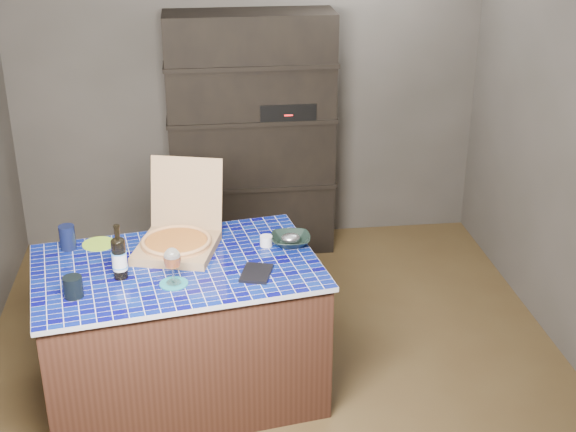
{
  "coord_description": "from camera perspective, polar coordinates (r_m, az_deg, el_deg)",
  "views": [
    {
      "loc": [
        -0.42,
        -4.09,
        2.77
      ],
      "look_at": [
        0.08,
        0.0,
        0.93
      ],
      "focal_mm": 50.0,
      "sensor_mm": 36.0,
      "label": 1
    }
  ],
  "objects": [
    {
      "name": "teal_trivet",
      "position": [
        4.08,
        -8.12,
        -4.78
      ],
      "size": [
        0.14,
        0.14,
        0.01
      ],
      "primitive_type": "cylinder",
      "color": "#18757F",
      "rests_on": "kitchen_island"
    },
    {
      "name": "bowl",
      "position": [
        4.43,
        0.19,
        -1.73
      ],
      "size": [
        0.23,
        0.23,
        0.05
      ],
      "primitive_type": "imported",
      "rotation": [
        0.0,
        0.0,
        -0.07
      ],
      "color": "black",
      "rests_on": "kitchen_island"
    },
    {
      "name": "room",
      "position": [
        4.38,
        -1.1,
        3.82
      ],
      "size": [
        3.5,
        3.5,
        3.5
      ],
      "color": "brown",
      "rests_on": "ground"
    },
    {
      "name": "foil_contents",
      "position": [
        4.42,
        0.19,
        -1.58
      ],
      "size": [
        0.11,
        0.09,
        0.05
      ],
      "primitive_type": "ellipsoid",
      "color": "#AFB1BA",
      "rests_on": "bowl"
    },
    {
      "name": "dvd_case",
      "position": [
        4.13,
        -2.27,
        -4.08
      ],
      "size": [
        0.19,
        0.23,
        0.02
      ],
      "primitive_type": "cube",
      "rotation": [
        0.0,
        0.0,
        -0.28
      ],
      "color": "black",
      "rests_on": "kitchen_island"
    },
    {
      "name": "shelving_unit",
      "position": [
        5.93,
        -2.58,
        5.76
      ],
      "size": [
        1.2,
        0.41,
        1.8
      ],
      "color": "black",
      "rests_on": "floor"
    },
    {
      "name": "white_jar",
      "position": [
        4.42,
        -1.56,
        -1.78
      ],
      "size": [
        0.07,
        0.07,
        0.06
      ],
      "primitive_type": "cylinder",
      "color": "silver",
      "rests_on": "kitchen_island"
    },
    {
      "name": "pizza_box",
      "position": [
        4.4,
        -7.85,
        -1.64
      ],
      "size": [
        0.53,
        0.59,
        0.45
      ],
      "rotation": [
        0.0,
        0.0,
        -0.27
      ],
      "color": "#967D4D",
      "rests_on": "kitchen_island"
    },
    {
      "name": "mead_bottle",
      "position": [
        4.14,
        -11.91,
        -2.88
      ],
      "size": [
        0.08,
        0.08,
        0.29
      ],
      "color": "black",
      "rests_on": "kitchen_island"
    },
    {
      "name": "green_trivet",
      "position": [
        4.56,
        -13.3,
        -1.94
      ],
      "size": [
        0.18,
        0.18,
        0.01
      ],
      "primitive_type": "cylinder",
      "color": "#8CC029",
      "rests_on": "kitchen_island"
    },
    {
      "name": "kitchen_island",
      "position": [
        4.46,
        -7.64,
        -8.09
      ],
      "size": [
        1.61,
        1.17,
        0.81
      ],
      "rotation": [
        0.0,
        0.0,
        0.17
      ],
      "color": "#3F2218",
      "rests_on": "floor"
    },
    {
      "name": "navy_cup",
      "position": [
        4.53,
        -15.42,
        -1.48
      ],
      "size": [
        0.09,
        0.09,
        0.14
      ],
      "primitive_type": "cylinder",
      "color": "black",
      "rests_on": "kitchen_island"
    },
    {
      "name": "tumbler",
      "position": [
        4.04,
        -15.04,
        -4.89
      ],
      "size": [
        0.1,
        0.1,
        0.11
      ],
      "primitive_type": "cylinder",
      "color": "black",
      "rests_on": "kitchen_island"
    },
    {
      "name": "wine_glass",
      "position": [
        4.02,
        -8.23,
        -3.08
      ],
      "size": [
        0.09,
        0.09,
        0.2
      ],
      "color": "white",
      "rests_on": "teal_trivet"
    }
  ]
}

